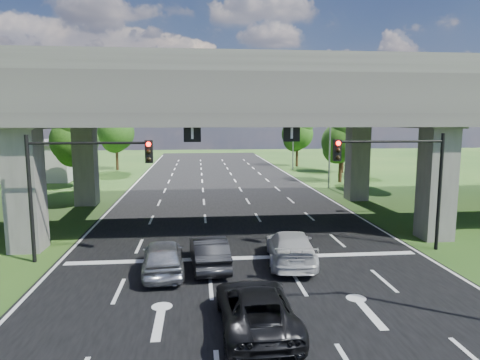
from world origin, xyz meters
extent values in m
plane|color=#214616|center=(0.00, 0.00, 0.00)|extent=(160.00, 160.00, 0.00)
cube|color=black|center=(0.00, 10.00, 0.01)|extent=(18.00, 120.00, 0.03)
cube|color=#3B3936|center=(0.00, 12.00, 8.00)|extent=(80.00, 15.00, 2.00)
cube|color=#5A5853|center=(0.00, 4.75, 9.50)|extent=(80.00, 0.50, 1.00)
cube|color=#5A5853|center=(0.00, 19.25, 9.50)|extent=(80.00, 0.50, 1.00)
cube|color=#5A5853|center=(-11.00, 6.00, 3.50)|extent=(1.60, 1.60, 7.00)
cube|color=#5A5853|center=(-11.00, 18.00, 3.50)|extent=(1.60, 1.60, 7.00)
cube|color=#5A5853|center=(11.00, 6.00, 3.50)|extent=(1.60, 1.60, 7.00)
cube|color=#5A5853|center=(11.00, 18.00, 3.50)|extent=(1.60, 1.60, 7.00)
cube|color=black|center=(-2.50, 5.00, 6.00)|extent=(0.85, 0.06, 0.85)
cube|color=black|center=(2.50, 5.00, 6.00)|extent=(0.85, 0.06, 0.85)
cylinder|color=black|center=(10.00, 4.00, 3.00)|extent=(0.18, 0.18, 6.00)
cylinder|color=black|center=(7.25, 4.00, 5.60)|extent=(5.50, 0.12, 0.12)
cube|color=black|center=(4.50, 3.82, 5.20)|extent=(0.35, 0.28, 1.05)
sphere|color=#FF0C05|center=(4.50, 3.66, 5.55)|extent=(0.22, 0.22, 0.22)
cylinder|color=black|center=(-10.00, 4.00, 3.00)|extent=(0.18, 0.18, 6.00)
cylinder|color=black|center=(-7.25, 4.00, 5.60)|extent=(5.50, 0.12, 0.12)
cube|color=black|center=(-4.50, 3.82, 5.20)|extent=(0.35, 0.28, 1.05)
sphere|color=#FF0C05|center=(-4.50, 3.66, 5.55)|extent=(0.22, 0.22, 0.22)
cylinder|color=gray|center=(10.50, 24.00, 5.00)|extent=(0.16, 0.16, 10.00)
cylinder|color=gray|center=(9.00, 24.00, 9.70)|extent=(3.00, 0.10, 0.10)
cube|color=gray|center=(7.50, 24.00, 9.60)|extent=(0.60, 0.25, 0.18)
cylinder|color=gray|center=(10.50, 40.00, 5.00)|extent=(0.16, 0.16, 10.00)
cylinder|color=gray|center=(9.00, 40.00, 9.70)|extent=(3.00, 0.10, 0.10)
cube|color=gray|center=(7.50, 40.00, 9.60)|extent=(0.60, 0.25, 0.18)
cylinder|color=black|center=(-14.00, 26.00, 1.65)|extent=(0.36, 0.36, 3.30)
sphere|color=#204A13|center=(-14.00, 26.00, 4.65)|extent=(4.50, 4.50, 4.50)
sphere|color=#204A13|center=(-13.60, 25.70, 6.00)|extent=(3.60, 3.60, 3.60)
sphere|color=#204A13|center=(-14.30, 26.40, 3.75)|extent=(3.30, 3.30, 3.30)
cylinder|color=black|center=(-17.00, 34.00, 1.43)|extent=(0.36, 0.36, 2.86)
sphere|color=#204A13|center=(-17.00, 34.00, 4.03)|extent=(3.90, 3.90, 3.90)
sphere|color=#204A13|center=(-16.60, 33.70, 5.20)|extent=(3.12, 3.12, 3.12)
sphere|color=#204A13|center=(-17.30, 34.40, 3.25)|extent=(2.86, 2.86, 2.86)
cylinder|color=black|center=(-13.00, 42.00, 1.76)|extent=(0.36, 0.36, 3.52)
sphere|color=#204A13|center=(-13.00, 42.00, 4.96)|extent=(4.80, 4.80, 4.80)
sphere|color=#204A13|center=(-12.60, 41.70, 6.40)|extent=(3.84, 3.84, 3.84)
sphere|color=#204A13|center=(-13.30, 42.40, 4.00)|extent=(3.52, 3.52, 3.52)
cylinder|color=black|center=(13.00, 28.00, 1.54)|extent=(0.36, 0.36, 3.08)
sphere|color=#204A13|center=(13.00, 28.00, 4.34)|extent=(4.20, 4.20, 4.20)
sphere|color=#204A13|center=(13.40, 27.70, 5.60)|extent=(3.36, 3.36, 3.36)
sphere|color=#204A13|center=(12.70, 28.40, 3.50)|extent=(3.08, 3.08, 3.08)
cylinder|color=black|center=(16.00, 36.00, 1.43)|extent=(0.36, 0.36, 2.86)
sphere|color=#204A13|center=(16.00, 36.00, 4.03)|extent=(3.90, 3.90, 3.90)
sphere|color=#204A13|center=(16.40, 35.70, 5.20)|extent=(3.12, 3.12, 3.12)
sphere|color=#204A13|center=(15.70, 36.40, 3.25)|extent=(2.86, 2.86, 2.86)
cylinder|color=black|center=(12.00, 44.00, 1.65)|extent=(0.36, 0.36, 3.30)
sphere|color=#204A13|center=(12.00, 44.00, 4.65)|extent=(4.50, 4.50, 4.50)
sphere|color=#204A13|center=(12.40, 43.70, 6.00)|extent=(3.60, 3.60, 3.60)
sphere|color=#204A13|center=(11.70, 44.40, 3.75)|extent=(3.30, 3.30, 3.30)
imported|color=#A6A8AE|center=(-3.81, 1.79, 0.78)|extent=(2.09, 4.51, 1.50)
imported|color=black|center=(-1.80, 2.36, 0.75)|extent=(1.85, 4.46, 1.43)
imported|color=#B3B3B3|center=(2.00, 2.59, 0.78)|extent=(2.68, 5.37, 1.50)
imported|color=black|center=(-0.47, -3.56, 0.72)|extent=(2.40, 5.04, 1.39)
camera|label=1|loc=(-2.25, -16.35, 6.67)|focal=32.00mm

